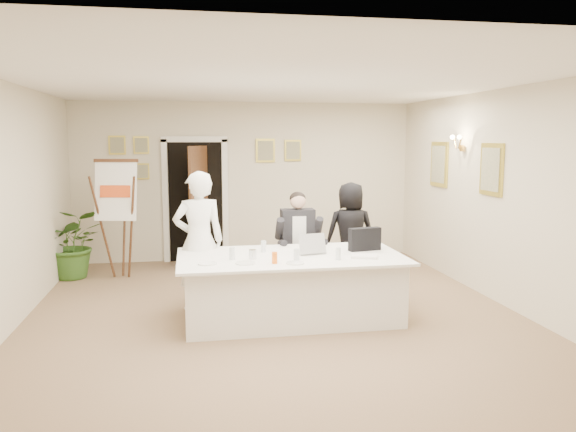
# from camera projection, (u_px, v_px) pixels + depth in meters

# --- Properties ---
(floor) EXTENTS (7.00, 7.00, 0.00)m
(floor) POSITION_uv_depth(u_px,v_px,m) (276.00, 317.00, 6.82)
(floor) COLOR brown
(floor) RESTS_ON ground
(ceiling) EXTENTS (6.00, 7.00, 0.02)m
(ceiling) POSITION_uv_depth(u_px,v_px,m) (275.00, 82.00, 6.44)
(ceiling) COLOR white
(ceiling) RESTS_ON wall_back
(wall_back) EXTENTS (6.00, 0.10, 2.80)m
(wall_back) POSITION_uv_depth(u_px,v_px,m) (246.00, 181.00, 10.04)
(wall_back) COLOR beige
(wall_back) RESTS_ON floor
(wall_front) EXTENTS (6.00, 0.10, 2.80)m
(wall_front) POSITION_uv_depth(u_px,v_px,m) (368.00, 271.00, 3.21)
(wall_front) COLOR beige
(wall_front) RESTS_ON floor
(wall_left) EXTENTS (0.10, 7.00, 2.80)m
(wall_left) POSITION_uv_depth(u_px,v_px,m) (4.00, 209.00, 6.11)
(wall_left) COLOR beige
(wall_left) RESTS_ON floor
(wall_right) EXTENTS (0.10, 7.00, 2.80)m
(wall_right) POSITION_uv_depth(u_px,v_px,m) (508.00, 199.00, 7.14)
(wall_right) COLOR beige
(wall_right) RESTS_ON floor
(doorway) EXTENTS (1.14, 0.86, 2.20)m
(doorway) POSITION_uv_depth(u_px,v_px,m) (197.00, 203.00, 9.77)
(doorway) COLOR black
(doorway) RESTS_ON floor
(pictures_back_wall) EXTENTS (3.40, 0.06, 0.80)m
(pictures_back_wall) POSITION_uv_depth(u_px,v_px,m) (200.00, 156.00, 9.82)
(pictures_back_wall) COLOR gold
(pictures_back_wall) RESTS_ON wall_back
(pictures_right_wall) EXTENTS (0.06, 2.20, 0.80)m
(pictures_right_wall) POSITION_uv_depth(u_px,v_px,m) (462.00, 167.00, 8.26)
(pictures_right_wall) COLOR gold
(pictures_right_wall) RESTS_ON wall_right
(wall_sconce) EXTENTS (0.20, 0.30, 0.24)m
(wall_sconce) POSITION_uv_depth(u_px,v_px,m) (459.00, 143.00, 8.20)
(wall_sconce) COLOR #BD903C
(wall_sconce) RESTS_ON wall_right
(conference_table) EXTENTS (2.68, 1.43, 0.78)m
(conference_table) POSITION_uv_depth(u_px,v_px,m) (291.00, 286.00, 6.75)
(conference_table) COLOR white
(conference_table) RESTS_ON floor
(seated_man) EXTENTS (0.66, 0.70, 1.45)m
(seated_man) POSITION_uv_depth(u_px,v_px,m) (298.00, 243.00, 7.74)
(seated_man) COLOR black
(seated_man) RESTS_ON floor
(flip_chart) EXTENTS (0.65, 0.46, 1.82)m
(flip_chart) POSITION_uv_depth(u_px,v_px,m) (119.00, 225.00, 8.62)
(flip_chart) COLOR #371D11
(flip_chart) RESTS_ON floor
(standing_man) EXTENTS (0.69, 0.51, 1.76)m
(standing_man) POSITION_uv_depth(u_px,v_px,m) (199.00, 241.00, 7.04)
(standing_man) COLOR white
(standing_man) RESTS_ON floor
(standing_woman) EXTENTS (0.76, 0.52, 1.53)m
(standing_woman) POSITION_uv_depth(u_px,v_px,m) (350.00, 233.00, 8.36)
(standing_woman) COLOR black
(standing_woman) RESTS_ON floor
(potted_palm) EXTENTS (0.98, 0.85, 1.09)m
(potted_palm) POSITION_uv_depth(u_px,v_px,m) (73.00, 243.00, 8.70)
(potted_palm) COLOR #2E551C
(potted_palm) RESTS_ON floor
(laptop) EXTENTS (0.40, 0.42, 0.28)m
(laptop) POSITION_uv_depth(u_px,v_px,m) (310.00, 242.00, 6.82)
(laptop) COLOR #B7BABC
(laptop) RESTS_ON conference_table
(laptop_bag) EXTENTS (0.42, 0.18, 0.28)m
(laptop_bag) POSITION_uv_depth(u_px,v_px,m) (365.00, 239.00, 6.97)
(laptop_bag) COLOR black
(laptop_bag) RESTS_ON conference_table
(paper_stack) EXTENTS (0.36, 0.30, 0.03)m
(paper_stack) POSITION_uv_depth(u_px,v_px,m) (364.00, 256.00, 6.57)
(paper_stack) COLOR white
(paper_stack) RESTS_ON conference_table
(plate_left) EXTENTS (0.24, 0.24, 0.01)m
(plate_left) POSITION_uv_depth(u_px,v_px,m) (207.00, 264.00, 6.21)
(plate_left) COLOR white
(plate_left) RESTS_ON conference_table
(plate_mid) EXTENTS (0.26, 0.26, 0.01)m
(plate_mid) POSITION_uv_depth(u_px,v_px,m) (245.00, 263.00, 6.24)
(plate_mid) COLOR white
(plate_mid) RESTS_ON conference_table
(plate_near) EXTENTS (0.21, 0.21, 0.01)m
(plate_near) POSITION_uv_depth(u_px,v_px,m) (295.00, 263.00, 6.24)
(plate_near) COLOR white
(plate_near) RESTS_ON conference_table
(glass_a) EXTENTS (0.08, 0.08, 0.14)m
(glass_a) POSITION_uv_depth(u_px,v_px,m) (232.00, 254.00, 6.45)
(glass_a) COLOR silver
(glass_a) RESTS_ON conference_table
(glass_b) EXTENTS (0.08, 0.08, 0.14)m
(glass_b) POSITION_uv_depth(u_px,v_px,m) (297.00, 255.00, 6.36)
(glass_b) COLOR silver
(glass_b) RESTS_ON conference_table
(glass_c) EXTENTS (0.07, 0.07, 0.14)m
(glass_c) POSITION_uv_depth(u_px,v_px,m) (338.00, 254.00, 6.44)
(glass_c) COLOR silver
(glass_c) RESTS_ON conference_table
(glass_d) EXTENTS (0.08, 0.08, 0.14)m
(glass_d) POSITION_uv_depth(u_px,v_px,m) (264.00, 246.00, 6.88)
(glass_d) COLOR silver
(glass_d) RESTS_ON conference_table
(oj_glass) EXTENTS (0.08, 0.08, 0.13)m
(oj_glass) POSITION_uv_depth(u_px,v_px,m) (275.00, 258.00, 6.24)
(oj_glass) COLOR orange
(oj_glass) RESTS_ON conference_table
(steel_jug) EXTENTS (0.11, 0.11, 0.11)m
(steel_jug) POSITION_uv_depth(u_px,v_px,m) (253.00, 254.00, 6.48)
(steel_jug) COLOR silver
(steel_jug) RESTS_ON conference_table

